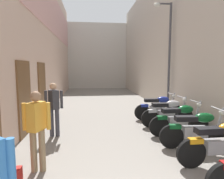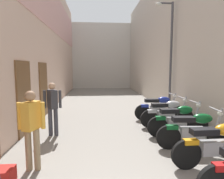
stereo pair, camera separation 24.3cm
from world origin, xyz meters
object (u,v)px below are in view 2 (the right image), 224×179
(plastic_crate, at_px, (0,176))
(motorcycle_sixth, at_px, (168,113))
(motorcycle_fourth, at_px, (195,130))
(motorcycle_seventh, at_px, (159,107))
(pedestrian_further_down, at_px, (53,105))
(street_lamp, at_px, (169,50))
(motorcycle_fifth, at_px, (179,119))
(pedestrian_mid_alley, at_px, (32,124))
(motorcycle_third, at_px, (217,144))

(plastic_crate, bearing_deg, motorcycle_sixth, 35.65)
(motorcycle_fourth, height_order, plastic_crate, motorcycle_fourth)
(motorcycle_seventh, bearing_deg, motorcycle_sixth, -90.00)
(motorcycle_fourth, xyz_separation_m, pedestrian_further_down, (-3.66, 1.29, 0.42))
(street_lamp, bearing_deg, motorcycle_fifth, -104.25)
(motorcycle_seventh, height_order, pedestrian_mid_alley, pedestrian_mid_alley)
(pedestrian_mid_alley, xyz_separation_m, street_lamp, (4.34, 4.35, 1.82))
(motorcycle_sixth, xyz_separation_m, pedestrian_mid_alley, (-3.64, -2.46, 0.42))
(motorcycle_third, relative_size, pedestrian_further_down, 1.18)
(motorcycle_fifth, xyz_separation_m, street_lamp, (0.70, 2.76, 2.23))
(pedestrian_mid_alley, distance_m, pedestrian_further_down, 1.95)
(motorcycle_third, xyz_separation_m, motorcycle_fourth, (-0.00, 0.88, 0.00))
(motorcycle_seventh, distance_m, street_lamp, 2.54)
(motorcycle_fifth, height_order, motorcycle_sixth, same)
(motorcycle_sixth, relative_size, pedestrian_mid_alley, 1.18)
(street_lamp, bearing_deg, motorcycle_third, -98.70)
(motorcycle_seventh, distance_m, plastic_crate, 5.57)
(pedestrian_further_down, height_order, plastic_crate, pedestrian_further_down)
(motorcycle_sixth, bearing_deg, motorcycle_fifth, -90.00)
(motorcycle_sixth, bearing_deg, motorcycle_third, -90.00)
(pedestrian_further_down, xyz_separation_m, plastic_crate, (-0.40, -2.40, -0.78))
(pedestrian_mid_alley, height_order, plastic_crate, pedestrian_mid_alley)
(motorcycle_sixth, distance_m, motorcycle_seventh, 0.89)
(motorcycle_fourth, relative_size, motorcycle_sixth, 1.00)
(motorcycle_fifth, relative_size, street_lamp, 0.40)
(motorcycle_third, distance_m, street_lamp, 5.14)
(motorcycle_fourth, xyz_separation_m, pedestrian_mid_alley, (-3.64, -0.66, 0.42))
(motorcycle_third, xyz_separation_m, motorcycle_seventh, (-0.00, 3.58, 0.00))
(plastic_crate, bearing_deg, motorcycle_fifth, 26.68)
(motorcycle_fifth, height_order, pedestrian_mid_alley, pedestrian_mid_alley)
(motorcycle_third, height_order, pedestrian_mid_alley, pedestrian_mid_alley)
(pedestrian_further_down, bearing_deg, plastic_crate, -99.48)
(motorcycle_third, bearing_deg, motorcycle_fifth, 90.00)
(motorcycle_sixth, relative_size, plastic_crate, 4.21)
(motorcycle_fourth, relative_size, pedestrian_further_down, 1.18)
(motorcycle_sixth, bearing_deg, pedestrian_further_down, -172.01)
(plastic_crate, bearing_deg, motorcycle_seventh, 43.14)
(motorcycle_seventh, relative_size, pedestrian_further_down, 1.18)
(motorcycle_sixth, height_order, motorcycle_seventh, same)
(plastic_crate, bearing_deg, street_lamp, 45.22)
(street_lamp, bearing_deg, motorcycle_fourth, -100.74)
(pedestrian_further_down, relative_size, street_lamp, 0.34)
(motorcycle_fifth, distance_m, plastic_crate, 4.56)
(motorcycle_seventh, bearing_deg, pedestrian_further_down, -158.98)
(motorcycle_fourth, height_order, street_lamp, street_lamp)
(motorcycle_seventh, relative_size, street_lamp, 0.40)
(motorcycle_third, bearing_deg, motorcycle_sixth, 90.00)
(motorcycle_fourth, distance_m, pedestrian_further_down, 3.90)
(pedestrian_mid_alley, bearing_deg, pedestrian_further_down, 90.58)
(motorcycle_fourth, bearing_deg, motorcycle_third, -90.00)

